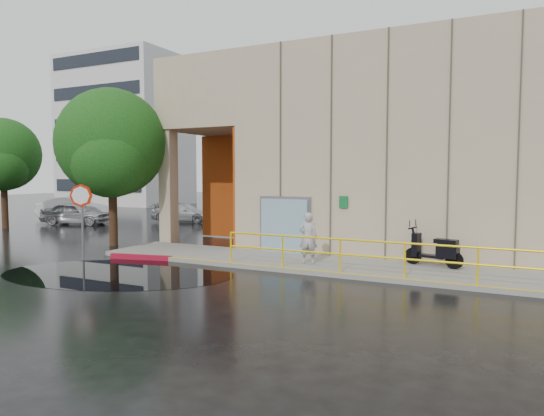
{
  "coord_description": "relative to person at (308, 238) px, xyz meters",
  "views": [
    {
      "loc": [
        7.77,
        -10.63,
        3.09
      ],
      "look_at": [
        1.1,
        3.0,
        2.03
      ],
      "focal_mm": 32.0,
      "sensor_mm": 36.0,
      "label": 1
    }
  ],
  "objects": [
    {
      "name": "red_curb",
      "position": [
        -5.99,
        -1.25,
        -0.9
      ],
      "size": [
        2.39,
        0.66,
        0.18
      ],
      "primitive_type": "cube",
      "rotation": [
        0.0,
        0.0,
        0.2
      ],
      "color": "maroon",
      "rests_on": "ground"
    },
    {
      "name": "distant_building",
      "position": [
        -29.88,
        23.86,
        6.51
      ],
      "size": [
        12.0,
        8.08,
        15.0
      ],
      "color": "silver",
      "rests_on": "ground"
    },
    {
      "name": "scooter",
      "position": [
        3.81,
        1.23,
        -0.01
      ],
      "size": [
        1.92,
        1.03,
        1.46
      ],
      "rotation": [
        0.0,
        0.0,
        -0.24
      ],
      "color": "black",
      "rests_on": "sidewalk"
    },
    {
      "name": "puddle",
      "position": [
        -5.01,
        -3.46,
        -0.99
      ],
      "size": [
        8.33,
        6.29,
        0.01
      ],
      "primitive_type": "cube",
      "rotation": [
        0.0,
        0.0,
        0.26
      ],
      "color": "black",
      "rests_on": "ground"
    },
    {
      "name": "car_a",
      "position": [
        -17.95,
        6.52,
        -0.3
      ],
      "size": [
        4.39,
        2.87,
        1.39
      ],
      "primitive_type": "imported",
      "rotation": [
        0.0,
        0.0,
        1.9
      ],
      "color": "#ACAEB3",
      "rests_on": "ground"
    },
    {
      "name": "building",
      "position": [
        3.22,
        6.87,
        3.21
      ],
      "size": [
        20.0,
        10.17,
        8.0
      ],
      "color": "tan",
      "rests_on": "ground"
    },
    {
      "name": "car_c",
      "position": [
        -12.94,
        10.69,
        -0.39
      ],
      "size": [
        4.43,
        2.5,
        1.21
      ],
      "primitive_type": "imported",
      "rotation": [
        0.0,
        0.0,
        1.77
      ],
      "color": "#A9ABB0",
      "rests_on": "ground"
    },
    {
      "name": "sidewalk",
      "position": [
        2.12,
        0.39,
        -0.92
      ],
      "size": [
        20.0,
        3.0,
        0.15
      ],
      "primitive_type": "cube",
      "color": "gray",
      "rests_on": "ground"
    },
    {
      "name": "tree_far",
      "position": [
        -19.76,
        3.17,
        3.05
      ],
      "size": [
        4.1,
        4.1,
        6.26
      ],
      "rotation": [
        0.0,
        0.0,
        -0.08
      ],
      "color": "black",
      "rests_on": "ground"
    },
    {
      "name": "stop_sign",
      "position": [
        -7.82,
        -2.24,
        0.99
      ],
      "size": [
        0.76,
        0.38,
        2.74
      ],
      "rotation": [
        0.0,
        0.0,
        0.04
      ],
      "color": "slate",
      "rests_on": "ground"
    },
    {
      "name": "tree_near",
      "position": [
        -9.31,
        0.79,
        3.25
      ],
      "size": [
        4.63,
        4.63,
        6.74
      ],
      "rotation": [
        0.0,
        0.0,
        -0.43
      ],
      "color": "black",
      "rests_on": "ground"
    },
    {
      "name": "ground",
      "position": [
        -1.88,
        -4.11,
        -0.99
      ],
      "size": [
        120.0,
        120.0,
        0.0
      ],
      "primitive_type": "plane",
      "color": "black",
      "rests_on": "ground"
    },
    {
      "name": "person",
      "position": [
        0.0,
        0.0,
        0.0
      ],
      "size": [
        0.7,
        0.56,
        1.69
      ],
      "primitive_type": "imported",
      "rotation": [
        0.0,
        0.0,
        3.42
      ],
      "color": "#ADACB1",
      "rests_on": "sidewalk"
    },
    {
      "name": "guardrail",
      "position": [
        2.37,
        -0.96,
        -0.32
      ],
      "size": [
        9.56,
        0.06,
        1.03
      ],
      "color": "yellow",
      "rests_on": "sidewalk"
    },
    {
      "name": "car_b",
      "position": [
        -20.76,
        8.87,
        -0.22
      ],
      "size": [
        4.95,
        3.04,
        1.54
      ],
      "primitive_type": "imported",
      "rotation": [
        0.0,
        0.0,
        1.9
      ],
      "color": "silver",
      "rests_on": "ground"
    }
  ]
}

